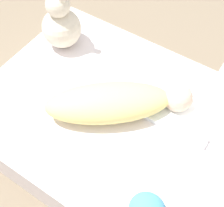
# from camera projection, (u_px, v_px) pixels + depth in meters

# --- Properties ---
(ground_plane) EXTENTS (12.00, 12.00, 0.00)m
(ground_plane) POSITION_uv_depth(u_px,v_px,m) (115.00, 137.00, 1.45)
(ground_plane) COLOR #7A6B56
(bed_mattress) EXTENTS (1.11, 0.84, 0.23)m
(bed_mattress) POSITION_uv_depth(u_px,v_px,m) (116.00, 124.00, 1.36)
(bed_mattress) COLOR white
(bed_mattress) RESTS_ON ground_plane
(burp_cloth) EXTENTS (0.26, 0.19, 0.02)m
(burp_cloth) POSITION_uv_depth(u_px,v_px,m) (184.00, 115.00, 1.23)
(burp_cloth) COLOR white
(burp_cloth) RESTS_ON bed_mattress
(swaddled_baby) EXTENTS (0.52, 0.46, 0.12)m
(swaddled_baby) POSITION_uv_depth(u_px,v_px,m) (117.00, 102.00, 1.21)
(swaddled_baby) COLOR #EFDB7F
(swaddled_baby) RESTS_ON bed_mattress
(bunny_plush) EXTENTS (0.18, 0.18, 0.33)m
(bunny_plush) POSITION_uv_depth(u_px,v_px,m) (61.00, 24.00, 1.39)
(bunny_plush) COLOR beige
(bunny_plush) RESTS_ON bed_mattress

